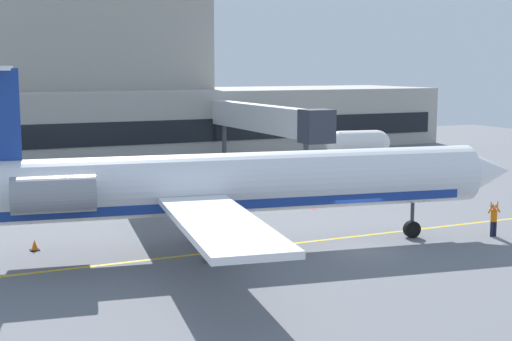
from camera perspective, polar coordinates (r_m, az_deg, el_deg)
name	(u,v)px	position (r m, az deg, el deg)	size (l,w,h in m)	color
ground	(357,249)	(37.87, 7.81, -6.01)	(120.00, 120.00, 0.11)	slate
terminal_building	(120,91)	(82.16, -10.46, 6.06)	(69.71, 16.47, 19.19)	#ADA89E
jet_bridge_east	(267,119)	(66.09, 0.85, 3.96)	(2.40, 21.46, 5.76)	silver
regional_jet	(218,184)	(36.26, -2.92, -1.06)	(32.32, 25.59, 9.12)	white
baggage_tug	(428,177)	(55.63, 13.12, -0.50)	(4.37, 2.91, 2.31)	silver
fuel_tank	(358,144)	(72.90, 7.88, 2.07)	(6.51, 3.20, 2.90)	white
marshaller	(494,219)	(41.75, 17.88, -3.58)	(0.83, 0.34, 1.90)	#191E33
safety_cone_alpha	(35,246)	(38.53, -16.72, -5.58)	(0.47, 0.47, 0.55)	orange
safety_cone_bravo	(237,223)	(42.29, -1.50, -4.04)	(0.47, 0.47, 0.55)	orange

